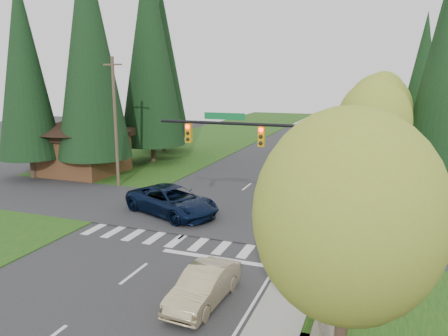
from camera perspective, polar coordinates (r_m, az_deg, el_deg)
The scene contains 33 objects.
ground at distance 21.02m, azimuth -10.20°, elevation -12.30°, with size 120.00×120.00×0.00m, color #28282B.
grass_east at distance 37.49m, azimuth 24.52°, elevation -2.33°, with size 14.00×110.00×0.06m, color #154412.
grass_west at distance 43.89m, azimuth -11.58°, elevation 0.47°, with size 14.00×110.00×0.06m, color #154412.
cross_street at distance 27.72m, azimuth -1.73°, elevation -6.07°, with size 120.00×8.00×0.10m, color #28282B.
sidewalk_east at distance 39.44m, azimuth 15.49°, elevation -0.96°, with size 1.80×80.00×0.13m, color gray.
curb_east at distance 39.51m, azimuth 14.27°, elevation -0.87°, with size 0.20×80.00×0.13m, color gray.
stone_wall_south at distance 15.77m, azimuth 13.12°, elevation -19.80°, with size 0.70×14.00×0.70m, color #4C4438.
stone_wall_north at distance 47.13m, azimuth 18.47°, elevation 1.27°, with size 0.70×40.00×0.70m, color #4C4438.
traffic_signal at distance 21.93m, azimuth 5.32°, elevation 2.48°, with size 8.70×0.37×6.80m.
brown_building at distance 40.50m, azimuth -17.91°, elevation 3.65°, with size 8.40×8.40×5.40m.
utility_pole at distance 34.61m, azimuth -14.00°, elevation 5.90°, with size 1.60×0.24×10.00m.
decid_tree_0 at distance 30.54m, azimuth 18.98°, elevation 5.71°, with size 4.80×4.80×8.37m.
decid_tree_1 at distance 37.49m, azimuth 19.51°, elevation 7.02°, with size 5.20×5.20×8.80m.
decid_tree_2 at distance 44.47m, azimuth 19.49°, elevation 7.86°, with size 5.00×5.00×8.82m.
decid_tree_3 at distance 51.47m, azimuth 19.77°, elevation 8.01°, with size 5.00×5.00×8.55m.
decid_tree_4 at distance 58.44m, azimuth 20.03°, elevation 8.77°, with size 5.40×5.40×9.18m.
decid_tree_5 at distance 65.46m, azimuth 19.92°, elevation 8.57°, with size 4.80×4.80×8.30m.
decid_tree_6 at distance 72.44m, azimuth 20.11°, elevation 9.08°, with size 5.20×5.20×8.86m.
decid_tree_south at distance 10.92m, azimuth 15.89°, elevation -6.10°, with size 4.60×4.60×7.92m.
conifer_w_a at distance 38.18m, azimuth -17.18°, elevation 14.76°, with size 6.12×6.12×19.80m.
conifer_w_b at distance 43.13m, azimuth -17.05°, elevation 13.05°, with size 5.44×5.44×17.80m.
conifer_w_c at distance 44.33m, azimuth -9.65°, elevation 15.30°, with size 6.46×6.46×20.80m.
conifer_w_d at distance 39.89m, azimuth -24.67°, elevation 11.91°, with size 5.10×5.10×16.80m.
conifer_w_e at distance 50.49m, azimuth -8.14°, elevation 13.77°, with size 5.78×5.78×18.80m.
conifer_e_b at distance 50.68m, azimuth 26.90°, elevation 13.20°, with size 6.12×6.12×19.80m.
conifer_e_c at distance 64.51m, azimuth 24.58°, elevation 11.52°, with size 5.10×5.10×16.80m.
sedan_champagne at distance 17.30m, azimuth -2.69°, elevation -15.15°, with size 1.46×4.20×1.38m, color tan.
suv_navy at distance 27.58m, azimuth -6.79°, elevation -4.29°, with size 2.98×6.47×1.80m, color black.
parked_car_a at distance 35.80m, azimuth 12.93°, elevation -0.96°, with size 1.81×4.49×1.53m, color #AFAFB4.
parked_car_b at distance 44.50m, azimuth 14.49°, elevation 1.36°, with size 1.94×4.78×1.39m, color slate.
parked_car_c at distance 50.84m, azimuth 14.23°, elevation 2.63°, with size 1.42×4.08×1.34m, color #BDBCC1.
parked_car_d at distance 59.83m, azimuth 14.79°, elevation 4.04°, with size 1.79×4.45×1.51m, color silver.
parked_car_e at distance 60.54m, azimuth 16.19°, elevation 3.98°, with size 1.92×4.72×1.37m, color #A5A4A9.
Camera 1 is at (10.01, -16.39, 8.56)m, focal length 35.00 mm.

